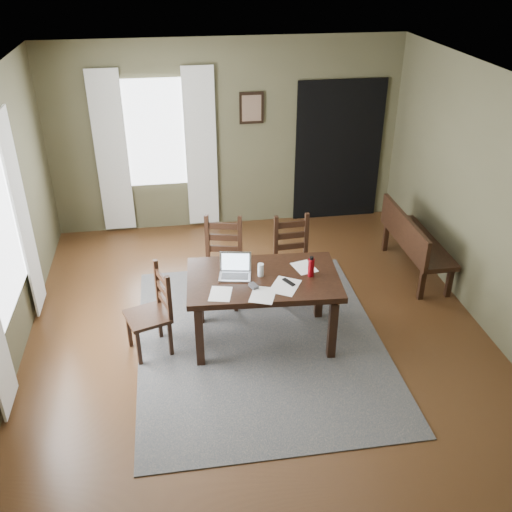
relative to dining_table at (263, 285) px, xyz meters
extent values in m
cube|color=#492C16|center=(-0.04, -0.05, -0.70)|extent=(5.00, 6.00, 0.01)
cube|color=brown|center=(-0.04, 2.95, 0.66)|extent=(5.00, 0.02, 2.70)
cube|color=brown|center=(-0.04, -3.05, 0.66)|extent=(5.00, 0.02, 2.70)
cube|color=brown|center=(2.46, -0.05, 0.66)|extent=(0.02, 6.00, 2.70)
cube|color=white|center=(-0.04, -0.05, 2.01)|extent=(5.00, 6.00, 0.02)
cube|color=#464646|center=(-0.04, -0.05, -0.69)|extent=(2.60, 3.20, 0.01)
cube|color=black|center=(0.00, 0.00, 0.07)|extent=(1.61, 1.03, 0.06)
cube|color=black|center=(0.00, 0.00, 0.01)|extent=(1.44, 0.85, 0.05)
cube|color=black|center=(-0.70, -0.32, -0.35)|extent=(0.09, 0.09, 0.66)
cube|color=black|center=(-0.65, 0.41, -0.35)|extent=(0.09, 0.09, 0.66)
cube|color=black|center=(0.65, -0.41, -0.35)|extent=(0.09, 0.09, 0.66)
cube|color=black|center=(0.70, 0.32, -0.35)|extent=(0.09, 0.09, 0.66)
cube|color=black|center=(-1.20, -0.02, -0.25)|extent=(0.53, 0.53, 0.04)
cube|color=black|center=(-1.42, 0.09, -0.48)|extent=(0.05, 0.05, 0.41)
cube|color=black|center=(-1.10, 0.19, -0.48)|extent=(0.05, 0.05, 0.41)
cube|color=black|center=(-1.31, -0.23, -0.48)|extent=(0.05, 0.05, 0.41)
cube|color=black|center=(-0.99, -0.13, -0.48)|extent=(0.05, 0.05, 0.41)
cube|color=black|center=(-1.08, 0.21, 0.01)|extent=(0.06, 0.06, 0.52)
cube|color=black|center=(-0.97, -0.13, 0.01)|extent=(0.06, 0.06, 0.52)
cube|color=black|center=(-1.03, 0.04, -0.13)|extent=(0.12, 0.30, 0.07)
cube|color=black|center=(-1.03, 0.04, 0.01)|extent=(0.12, 0.30, 0.07)
cube|color=black|center=(-1.03, 0.04, 0.15)|extent=(0.12, 0.30, 0.07)
cube|color=black|center=(-0.36, 0.78, -0.22)|extent=(0.55, 0.55, 0.04)
cube|color=black|center=(-0.58, 0.64, -0.46)|extent=(0.05, 0.05, 0.44)
cube|color=black|center=(-0.49, 1.00, -0.46)|extent=(0.05, 0.05, 0.44)
cube|color=black|center=(-0.22, 0.56, -0.46)|extent=(0.05, 0.05, 0.44)
cube|color=black|center=(-0.13, 0.91, -0.46)|extent=(0.05, 0.05, 0.44)
cube|color=black|center=(-0.50, 1.02, 0.07)|extent=(0.06, 0.06, 0.56)
cube|color=black|center=(-0.12, 0.93, 0.07)|extent=(0.06, 0.06, 0.56)
cube|color=black|center=(-0.31, 0.98, -0.08)|extent=(0.33, 0.10, 0.08)
cube|color=black|center=(-0.31, 0.98, 0.07)|extent=(0.33, 0.10, 0.08)
cube|color=black|center=(-0.31, 0.98, 0.22)|extent=(0.33, 0.10, 0.08)
cube|color=black|center=(0.51, 0.76, -0.23)|extent=(0.46, 0.46, 0.04)
cube|color=black|center=(0.34, 0.57, -0.47)|extent=(0.04, 0.04, 0.43)
cube|color=black|center=(0.32, 0.93, -0.47)|extent=(0.04, 0.04, 0.43)
cube|color=black|center=(0.69, 0.59, -0.47)|extent=(0.04, 0.04, 0.43)
cube|color=black|center=(0.67, 0.95, -0.47)|extent=(0.04, 0.04, 0.43)
cube|color=black|center=(0.31, 0.95, 0.05)|extent=(0.05, 0.05, 0.54)
cube|color=black|center=(0.68, 0.97, 0.05)|extent=(0.05, 0.05, 0.54)
cube|color=black|center=(0.50, 0.96, -0.10)|extent=(0.32, 0.04, 0.07)
cube|color=black|center=(0.50, 0.96, 0.05)|extent=(0.32, 0.04, 0.07)
cube|color=black|center=(0.50, 0.96, 0.19)|extent=(0.32, 0.04, 0.07)
cube|color=black|center=(2.18, 1.11, -0.26)|extent=(0.46, 1.44, 0.06)
cube|color=black|center=(2.36, 0.49, -0.49)|extent=(0.06, 0.06, 0.40)
cube|color=black|center=(2.01, 0.49, -0.49)|extent=(0.06, 0.06, 0.40)
cube|color=black|center=(2.36, 1.72, -0.49)|extent=(0.06, 0.06, 0.40)
cube|color=black|center=(2.01, 1.72, -0.49)|extent=(0.06, 0.06, 0.40)
cube|color=black|center=(1.98, 1.11, -0.05)|extent=(0.05, 1.44, 0.35)
cube|color=#B7B7BC|center=(-0.29, 0.04, 0.10)|extent=(0.36, 0.28, 0.02)
cube|color=#B7B7BC|center=(-0.27, 0.16, 0.21)|extent=(0.33, 0.11, 0.21)
cube|color=silver|center=(-0.27, 0.15, 0.21)|extent=(0.29, 0.09, 0.17)
cube|color=#3F3F42|center=(-0.29, 0.03, 0.11)|extent=(0.29, 0.18, 0.00)
cube|color=#3F3F42|center=(-0.13, -0.18, 0.11)|extent=(0.10, 0.12, 0.03)
cube|color=black|center=(0.23, -0.15, 0.10)|extent=(0.12, 0.16, 0.02)
cylinder|color=silver|center=(-0.02, 0.03, 0.17)|extent=(0.07, 0.07, 0.14)
cylinder|color=#B40D19|center=(0.48, -0.05, 0.19)|extent=(0.08, 0.08, 0.20)
cylinder|color=black|center=(0.48, -0.05, 0.31)|extent=(0.05, 0.05, 0.03)
cube|color=white|center=(-0.47, -0.25, 0.10)|extent=(0.26, 0.31, 0.00)
cube|color=white|center=(0.19, -0.21, 0.10)|extent=(0.38, 0.41, 0.00)
cube|color=white|center=(0.46, 0.12, 0.10)|extent=(0.27, 0.31, 0.00)
cube|color=white|center=(-0.06, -0.34, 0.10)|extent=(0.32, 0.36, 0.00)
cube|color=white|center=(-1.04, 2.92, 0.76)|extent=(1.00, 0.01, 1.50)
cube|color=silver|center=(-2.48, 0.97, 0.51)|extent=(0.03, 0.48, 2.30)
cube|color=silver|center=(-1.66, 2.89, 0.51)|extent=(0.44, 0.03, 2.30)
cube|color=silver|center=(-0.42, 2.89, 0.51)|extent=(0.44, 0.03, 2.30)
cube|color=black|center=(0.31, 2.92, 1.06)|extent=(0.34, 0.03, 0.44)
cube|color=brown|center=(0.31, 2.90, 1.06)|extent=(0.27, 0.01, 0.36)
cube|color=black|center=(1.61, 2.92, 0.36)|extent=(1.30, 0.03, 2.10)
camera|label=1|loc=(-0.84, -4.91, 3.15)|focal=40.00mm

